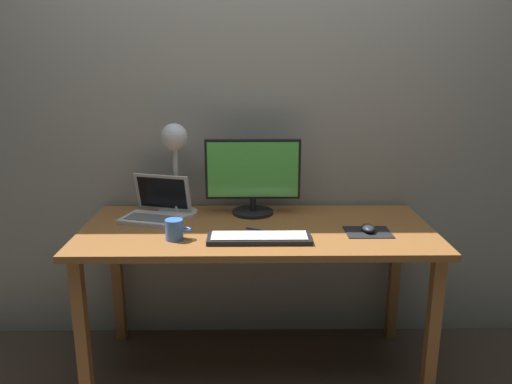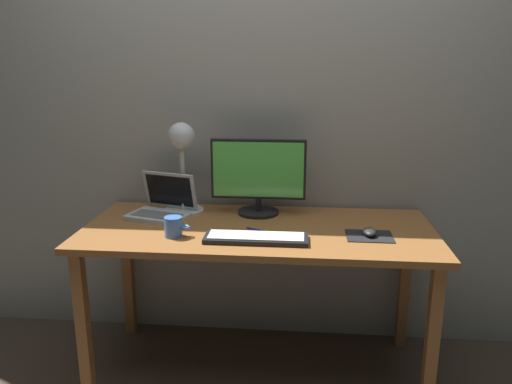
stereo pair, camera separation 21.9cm
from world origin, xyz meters
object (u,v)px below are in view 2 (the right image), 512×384
at_px(monitor, 258,175).
at_px(desk_lamp, 182,154).
at_px(laptop, 164,204).
at_px(coffee_mug, 174,227).
at_px(mouse, 370,232).
at_px(keyboard_main, 256,238).
at_px(pen, 260,230).

distance_m(monitor, desk_lamp, 0.39).
xyz_separation_m(laptop, coffee_mug, (0.13, -0.30, -0.01)).
bearing_deg(coffee_mug, mouse, 5.57).
height_order(keyboard_main, laptop, laptop).
relative_size(mouse, pen, 0.69).
distance_m(monitor, keyboard_main, 0.43).
relative_size(laptop, desk_lamp, 0.75).
bearing_deg(pen, laptop, 158.05).
distance_m(keyboard_main, laptop, 0.58).
bearing_deg(laptop, mouse, -12.71).
relative_size(laptop, pen, 2.42).
relative_size(desk_lamp, coffee_mug, 4.04).
distance_m(laptop, pen, 0.53).
height_order(mouse, pen, mouse).
xyz_separation_m(laptop, desk_lamp, (0.08, 0.06, 0.24)).
height_order(keyboard_main, coffee_mug, coffee_mug).
xyz_separation_m(coffee_mug, pen, (0.37, 0.10, -0.04)).
height_order(desk_lamp, pen, desk_lamp).
distance_m(desk_lamp, coffee_mug, 0.44).
distance_m(mouse, pen, 0.48).
xyz_separation_m(monitor, coffee_mug, (-0.34, -0.37, -0.15)).
height_order(laptop, pen, laptop).
bearing_deg(pen, keyboard_main, -92.61).
xyz_separation_m(monitor, mouse, (0.51, -0.29, -0.18)).
bearing_deg(pen, coffee_mug, -164.18).
relative_size(monitor, pen, 3.32).
distance_m(monitor, pen, 0.33).
bearing_deg(laptop, keyboard_main, -33.43).
relative_size(coffee_mug, pen, 0.80).
bearing_deg(coffee_mug, monitor, 47.67).
xyz_separation_m(desk_lamp, pen, (0.41, -0.26, -0.29)).
distance_m(keyboard_main, mouse, 0.50).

